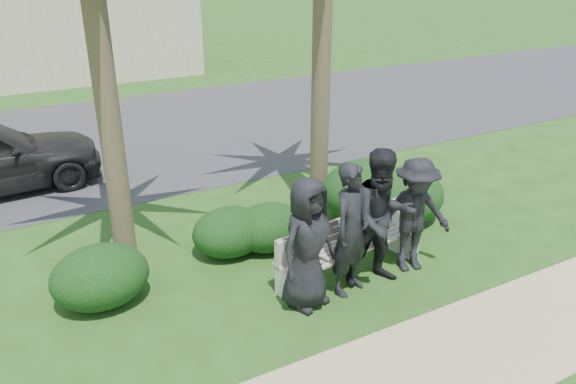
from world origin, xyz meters
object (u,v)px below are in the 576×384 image
object	(u,v)px
man_c	(382,218)
man_b	(352,229)
park_bench	(350,251)
man_a	(307,244)
man_d	(414,215)

from	to	relation	value
man_c	man_b	bearing A→B (deg)	-170.28
man_b	man_c	distance (m)	0.47
park_bench	man_b	xyz separation A→B (m)	(-0.23, -0.33, 0.55)
park_bench	man_b	size ratio (longest dim) A/B	1.28
man_a	man_b	size ratio (longest dim) A/B	0.96
man_a	man_d	xyz separation A→B (m)	(1.73, 0.03, -0.03)
man_b	man_c	xyz separation A→B (m)	(0.47, -0.02, 0.05)
park_bench	man_c	world-z (taller)	man_c
man_b	park_bench	bearing A→B (deg)	35.99
man_d	man_c	bearing A→B (deg)	-161.73
man_c	man_d	distance (m)	0.62
man_a	man_d	distance (m)	1.73
park_bench	man_d	world-z (taller)	man_d
man_b	man_d	world-z (taller)	man_b
man_c	park_bench	bearing A→B (deg)	136.50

